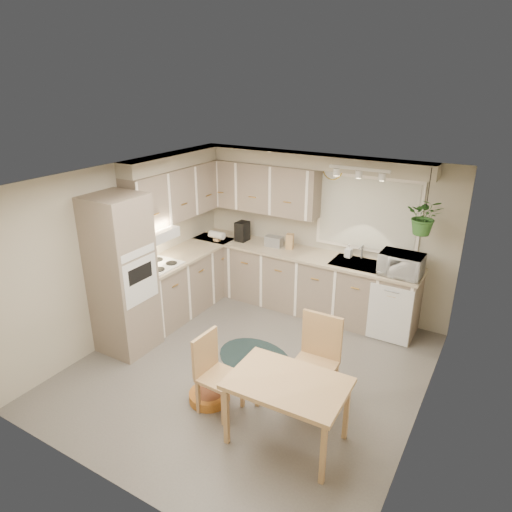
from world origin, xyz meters
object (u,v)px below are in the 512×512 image
(microwave, at_px, (401,262))
(pet_bed, at_px, (209,396))
(chair_left, at_px, (220,375))
(chair_back, at_px, (313,365))
(dining_table, at_px, (287,411))
(braided_rug, at_px, (255,358))

(microwave, bearing_deg, pet_bed, -119.11)
(microwave, bearing_deg, chair_left, -114.93)
(chair_back, bearing_deg, dining_table, 89.12)
(pet_bed, bearing_deg, microwave, 59.80)
(chair_back, height_order, pet_bed, chair_back)
(pet_bed, bearing_deg, braided_rug, 88.71)
(microwave, bearing_deg, dining_table, -97.71)
(braided_rug, height_order, microwave, microwave)
(pet_bed, bearing_deg, chair_back, 27.71)
(pet_bed, xyz_separation_m, microwave, (1.42, 2.43, 1.07))
(chair_left, bearing_deg, chair_back, 128.62)
(chair_left, distance_m, pet_bed, 0.45)
(pet_bed, bearing_deg, chair_left, -17.08)
(chair_left, bearing_deg, pet_bed, -104.46)
(chair_left, relative_size, microwave, 1.62)
(chair_left, bearing_deg, microwave, 156.59)
(dining_table, relative_size, braided_rug, 1.06)
(chair_left, height_order, chair_back, chair_back)
(chair_left, relative_size, braided_rug, 0.84)
(chair_left, relative_size, pet_bed, 1.94)
(dining_table, height_order, braided_rug, dining_table)
(pet_bed, distance_m, microwave, 3.01)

